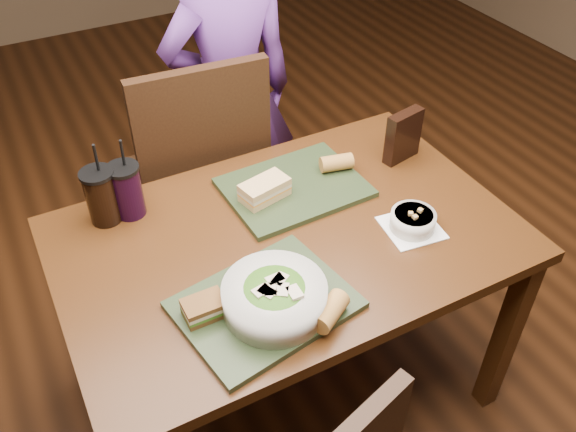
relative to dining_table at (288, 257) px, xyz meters
The scene contains 15 objects.
ground 0.66m from the dining_table, ahead, with size 6.00×6.00×0.00m, color #381C0B.
dining_table is the anchor object (origin of this frame).
chair_far 0.61m from the dining_table, 95.11° to the left, with size 0.49×0.49×1.06m.
diner 0.86m from the dining_table, 77.15° to the left, with size 0.53×0.35×1.46m, color #5D2E7E.
tray_near 0.30m from the dining_table, 129.98° to the right, with size 0.42×0.32×0.02m, color #222F18.
tray_far 0.23m from the dining_table, 56.94° to the left, with size 0.42×0.32×0.02m, color #222F18.
salad_bowl 0.33m from the dining_table, 124.34° to the right, with size 0.26×0.26×0.09m.
soup_bowl 0.38m from the dining_table, 23.61° to the right, with size 0.18×0.18×0.06m.
sandwich_near 0.40m from the dining_table, 151.00° to the right, with size 0.10×0.07×0.05m.
sandwich_far 0.21m from the dining_table, 87.44° to the left, with size 0.16×0.11×0.06m.
baguette_near 0.37m from the dining_table, 100.63° to the right, with size 0.05×0.05×0.11m, color #AD7533.
baguette_far 0.36m from the dining_table, 34.24° to the left, with size 0.05×0.05×0.10m, color #AD7533.
cup_cola 0.57m from the dining_table, 144.77° to the left, with size 0.10×0.10×0.27m.
cup_berry 0.51m from the dining_table, 140.34° to the left, with size 0.10×0.10×0.26m.
chip_bag 0.56m from the dining_table, 17.61° to the left, with size 0.13×0.04×0.17m, color black.
Camera 1 is at (-0.61, -1.14, 1.93)m, focal length 38.00 mm.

